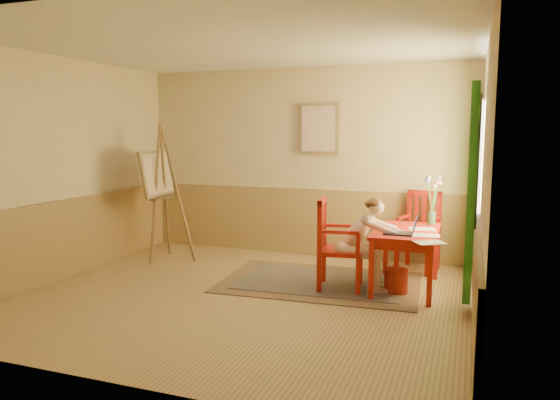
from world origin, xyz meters
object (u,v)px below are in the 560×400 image
at_px(table, 406,237).
at_px(laptop, 404,230).
at_px(chair_left, 336,244).
at_px(easel, 159,179).
at_px(figure, 363,240).
at_px(chair_back, 419,231).

relative_size(table, laptop, 3.14).
distance_m(chair_left, easel, 2.88).
bearing_deg(figure, chair_left, -173.38).
relative_size(chair_left, laptop, 2.83).
distance_m(chair_back, figure, 1.33).
distance_m(table, chair_back, 0.99).
relative_size(chair_left, easel, 0.55).
height_order(table, easel, easel).
distance_m(table, figure, 0.53).
height_order(table, figure, figure).
distance_m(chair_back, laptop, 1.30).
distance_m(chair_left, laptop, 0.81).
xyz_separation_m(table, easel, (-3.54, 0.27, 0.55)).
bearing_deg(table, figure, -152.97).
height_order(chair_left, figure, figure).
distance_m(table, easel, 3.59).
relative_size(laptop, easel, 0.19).
height_order(figure, easel, easel).
bearing_deg(figure, chair_back, 66.50).
xyz_separation_m(chair_back, easel, (-3.60, -0.71, 0.65)).
xyz_separation_m(chair_left, chair_back, (0.84, 1.26, -0.01)).
height_order(chair_back, easel, easel).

